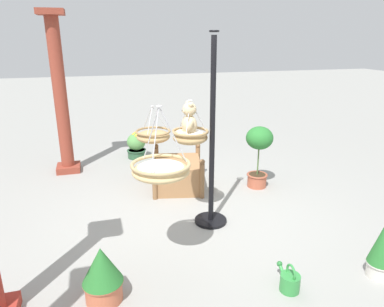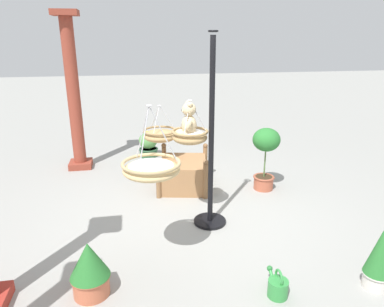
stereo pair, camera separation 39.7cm
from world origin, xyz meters
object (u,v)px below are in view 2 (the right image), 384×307
at_px(display_pole_central, 211,169).
at_px(wooden_planter_box, 183,173).
at_px(hanging_basket_right_low, 160,135).
at_px(potted_plant_bushy_green, 380,258).
at_px(watering_can, 278,287).
at_px(hanging_basket_with_teddy, 190,136).
at_px(teddy_bear, 188,121).
at_px(potted_plant_flowering_red, 148,145).
at_px(greenhouse_pillar_right, 74,96).
at_px(potted_plant_fern_front, 266,152).
at_px(hanging_basket_left_high, 151,168).
at_px(potted_plant_tall_leafy, 90,269).

height_order(display_pole_central, wooden_planter_box, display_pole_central).
distance_m(display_pole_central, hanging_basket_right_low, 1.63).
height_order(display_pole_central, hanging_basket_right_low, display_pole_central).
height_order(potted_plant_bushy_green, watering_can, potted_plant_bushy_green).
distance_m(hanging_basket_with_teddy, potted_plant_bushy_green, 2.52).
bearing_deg(hanging_basket_right_low, display_pole_central, -161.67).
height_order(teddy_bear, potted_plant_flowering_red, teddy_bear).
xyz_separation_m(display_pole_central, potted_plant_flowering_red, (3.01, 0.64, -0.53)).
xyz_separation_m(hanging_basket_with_teddy, wooden_planter_box, (1.11, -0.09, -0.95)).
height_order(hanging_basket_right_low, greenhouse_pillar_right, greenhouse_pillar_right).
distance_m(wooden_planter_box, potted_plant_fern_front, 1.41).
xyz_separation_m(teddy_bear, greenhouse_pillar_right, (2.44, 1.72, -0.01)).
height_order(hanging_basket_left_high, watering_can, hanging_basket_left_high).
height_order(hanging_basket_with_teddy, teddy_bear, hanging_basket_with_teddy).
xyz_separation_m(hanging_basket_with_teddy, potted_plant_flowering_red, (2.86, 0.39, -0.95)).
height_order(hanging_basket_left_high, potted_plant_flowering_red, hanging_basket_left_high).
bearing_deg(potted_plant_flowering_red, potted_plant_fern_front, -139.16).
bearing_deg(wooden_planter_box, hanging_basket_right_low, 51.10).
bearing_deg(display_pole_central, watering_can, -168.04).
xyz_separation_m(hanging_basket_left_high, hanging_basket_right_low, (2.36, -0.31, -0.30)).
distance_m(display_pole_central, potted_plant_fern_front, 1.49).
bearing_deg(wooden_planter_box, display_pole_central, -172.64).
relative_size(hanging_basket_left_high, greenhouse_pillar_right, 0.26).
xyz_separation_m(potted_plant_tall_leafy, potted_plant_bushy_green, (-0.42, -2.84, 0.05)).
relative_size(display_pole_central, watering_can, 7.17).
height_order(display_pole_central, potted_plant_fern_front, display_pole_central).
height_order(wooden_planter_box, potted_plant_bushy_green, potted_plant_bushy_green).
relative_size(hanging_basket_with_teddy, teddy_bear, 1.26).
bearing_deg(hanging_basket_left_high, hanging_basket_right_low, -7.51).
bearing_deg(hanging_basket_right_low, hanging_basket_with_teddy, -169.37).
relative_size(hanging_basket_left_high, potted_plant_flowering_red, 1.38).
relative_size(greenhouse_pillar_right, watering_can, 8.24).
distance_m(hanging_basket_left_high, wooden_planter_box, 2.36).
height_order(greenhouse_pillar_right, potted_plant_tall_leafy, greenhouse_pillar_right).
bearing_deg(hanging_basket_left_high, potted_plant_fern_front, -48.20).
distance_m(teddy_bear, potted_plant_bushy_green, 2.61).
bearing_deg(hanging_basket_left_high, potted_plant_tall_leafy, 118.45).
distance_m(potted_plant_fern_front, potted_plant_flowering_red, 2.76).
bearing_deg(potted_plant_bushy_green, watering_can, 86.82).
bearing_deg(teddy_bear, hanging_basket_right_low, 9.74).
height_order(wooden_planter_box, watering_can, wooden_planter_box).
distance_m(hanging_basket_with_teddy, watering_can, 2.09).
height_order(display_pole_central, potted_plant_flowering_red, display_pole_central).
xyz_separation_m(teddy_bear, potted_plant_tall_leafy, (-1.32, 1.21, -1.11)).
bearing_deg(wooden_planter_box, teddy_bear, 174.41).
bearing_deg(potted_plant_bushy_green, potted_plant_fern_front, 4.89).
relative_size(hanging_basket_with_teddy, hanging_basket_left_high, 0.77).
bearing_deg(potted_plant_fern_front, hanging_basket_left_high, 131.80).
bearing_deg(teddy_bear, potted_plant_bushy_green, -136.70).
height_order(hanging_basket_left_high, greenhouse_pillar_right, greenhouse_pillar_right).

